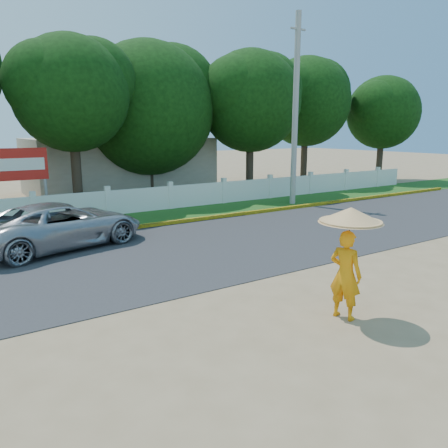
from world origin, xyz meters
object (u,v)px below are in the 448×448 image
object	(u,v)px
utility_pole	(295,112)
monk_with_parasol	(348,247)
vehicle	(61,225)
billboard	(15,168)

from	to	relation	value
utility_pole	monk_with_parasol	distance (m)	14.00
vehicle	billboard	bearing A→B (deg)	-9.48
utility_pole	vehicle	world-z (taller)	utility_pole
monk_with_parasol	billboard	size ratio (longest dim) A/B	0.76
vehicle	billboard	size ratio (longest dim) A/B	1.76
monk_with_parasol	billboard	xyz separation A→B (m)	(-3.84, 13.97, 0.69)
billboard	monk_with_parasol	bearing A→B (deg)	-74.62
billboard	vehicle	bearing A→B (deg)	-85.25
vehicle	monk_with_parasol	size ratio (longest dim) A/B	2.33
utility_pole	vehicle	size ratio (longest dim) A/B	1.74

